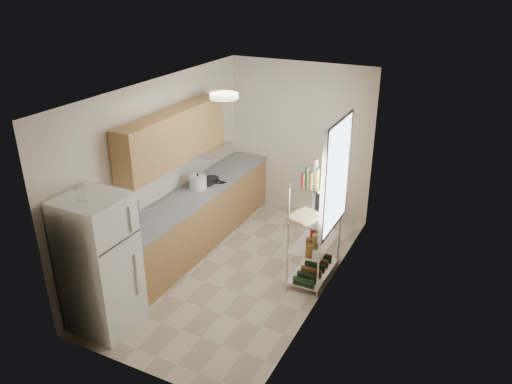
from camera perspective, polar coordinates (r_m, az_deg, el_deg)
room at (r=6.60m, az=-2.09°, el=0.67°), size 2.52×4.42×2.62m
counter_run at (r=7.73m, az=-6.47°, el=-2.73°), size 0.63×3.51×0.90m
upper_cabinets at (r=7.03m, az=-9.41°, el=6.29°), size 0.33×2.20×0.72m
range_hood at (r=7.76m, az=-5.48°, el=4.96°), size 0.50×0.60×0.12m
window at (r=6.37m, az=9.16°, el=1.90°), size 0.06×1.00×1.46m
bakers_rack at (r=6.56m, az=6.93°, el=-1.50°), size 0.45×0.90×1.73m
ceiling_dome at (r=5.95m, az=-3.66°, el=10.90°), size 0.34×0.34×0.05m
refrigerator at (r=6.04m, az=-17.41°, el=-7.84°), size 0.69×0.69×1.68m
wine_glass_a at (r=5.58m, az=-19.80°, el=-0.15°), size 0.06×0.06×0.17m
wine_glass_b at (r=5.55m, az=-19.13°, el=-0.13°), size 0.07×0.07×0.18m
rice_cooker at (r=7.53m, az=-6.66°, el=1.14°), size 0.26×0.26×0.21m
frying_pan_large at (r=7.69m, az=-5.75°, el=1.03°), size 0.33×0.33×0.04m
frying_pan_small at (r=7.83m, az=-5.09°, el=1.50°), size 0.25×0.25×0.05m
cutting_board at (r=6.44m, az=5.52°, el=-2.76°), size 0.43×0.49×0.03m
espresso_machine at (r=6.84m, az=7.81°, el=-0.14°), size 0.18×0.24×0.26m
storage_bag at (r=6.96m, az=6.91°, el=-4.14°), size 0.12×0.16×0.17m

